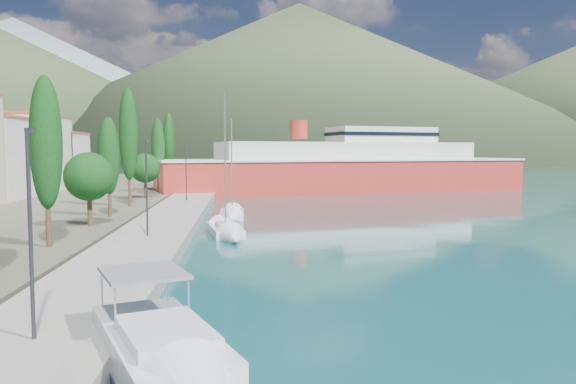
{
  "coord_description": "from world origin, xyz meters",
  "views": [
    {
      "loc": [
        -2.99,
        -22.4,
        6.23
      ],
      "look_at": [
        0.0,
        14.0,
        3.5
      ],
      "focal_mm": 35.0,
      "sensor_mm": 36.0,
      "label": 1
    }
  ],
  "objects": [
    {
      "name": "hills_near",
      "position": [
        98.04,
        372.5,
        49.18
      ],
      "size": [
        1010.0,
        520.0,
        115.0
      ],
      "color": "#3A492D",
      "rests_on": "ground"
    },
    {
      "name": "sailboat_mid",
      "position": [
        -3.94,
        27.82,
        0.28
      ],
      "size": [
        2.23,
        6.77,
        9.91
      ],
      "color": "silver",
      "rests_on": "ground"
    },
    {
      "name": "ground",
      "position": [
        0.0,
        120.0,
        0.0
      ],
      "size": [
        1400.0,
        1400.0,
        0.0
      ],
      "primitive_type": "plane",
      "color": "#144D52"
    },
    {
      "name": "motor_cruiser",
      "position": [
        -4.71,
        -8.58,
        0.55
      ],
      "size": [
        5.85,
        9.43,
        3.36
      ],
      "color": "#0F1832",
      "rests_on": "ground"
    },
    {
      "name": "lamp_posts",
      "position": [
        -9.0,
        15.43,
        4.08
      ],
      "size": [
        0.15,
        45.39,
        6.06
      ],
      "color": "#2D2D33",
      "rests_on": "quay"
    },
    {
      "name": "sailboat_near",
      "position": [
        -3.93,
        17.17,
        0.28
      ],
      "size": [
        3.48,
        8.12,
        11.33
      ],
      "color": "silver",
      "rests_on": "ground"
    },
    {
      "name": "hills_far",
      "position": [
        138.59,
        618.73,
        77.39
      ],
      "size": [
        1480.0,
        900.0,
        180.0
      ],
      "color": "gray",
      "rests_on": "ground"
    },
    {
      "name": "tree_row",
      "position": [
        -14.05,
        31.75,
        5.93
      ],
      "size": [
        3.53,
        64.49,
        11.65
      ],
      "color": "#47301E",
      "rests_on": "land_strip"
    },
    {
      "name": "ferry",
      "position": [
        12.9,
        60.59,
        3.38
      ],
      "size": [
        57.08,
        25.97,
        11.11
      ],
      "color": "red",
      "rests_on": "ground"
    },
    {
      "name": "quay",
      "position": [
        -9.0,
        26.0,
        0.4
      ],
      "size": [
        5.0,
        88.0,
        0.8
      ],
      "primitive_type": "cube",
      "color": "gray",
      "rests_on": "ground"
    }
  ]
}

